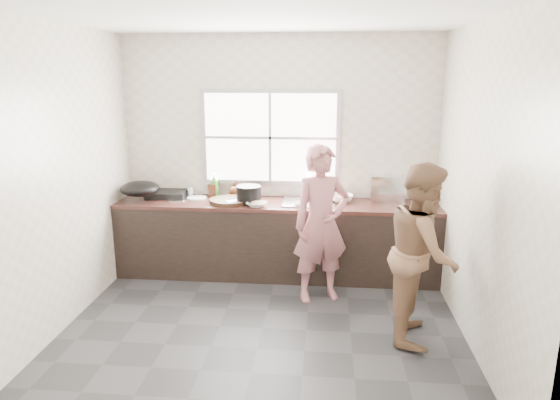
# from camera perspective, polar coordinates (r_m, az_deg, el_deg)

# --- Properties ---
(floor) EXTENTS (3.60, 3.20, 0.01)m
(floor) POSITION_cam_1_polar(r_m,az_deg,el_deg) (4.72, -2.01, -14.48)
(floor) COLOR #29292C
(floor) RESTS_ON ground
(ceiling) EXTENTS (3.60, 3.20, 0.01)m
(ceiling) POSITION_cam_1_polar(r_m,az_deg,el_deg) (4.16, -2.35, 20.36)
(ceiling) COLOR silver
(ceiling) RESTS_ON wall_back
(wall_back) EXTENTS (3.60, 0.01, 2.70)m
(wall_back) POSITION_cam_1_polar(r_m,az_deg,el_deg) (5.81, -0.10, 5.19)
(wall_back) COLOR beige
(wall_back) RESTS_ON ground
(wall_left) EXTENTS (0.01, 3.20, 2.70)m
(wall_left) POSITION_cam_1_polar(r_m,az_deg,el_deg) (4.82, -24.00, 2.10)
(wall_left) COLOR beige
(wall_left) RESTS_ON ground
(wall_right) EXTENTS (0.01, 3.20, 2.70)m
(wall_right) POSITION_cam_1_polar(r_m,az_deg,el_deg) (4.39, 21.91, 1.22)
(wall_right) COLOR silver
(wall_right) RESTS_ON ground
(wall_front) EXTENTS (3.60, 0.01, 2.70)m
(wall_front) POSITION_cam_1_polar(r_m,az_deg,el_deg) (2.71, -6.60, -5.41)
(wall_front) COLOR beige
(wall_front) RESTS_ON ground
(cabinet) EXTENTS (3.60, 0.62, 0.82)m
(cabinet) POSITION_cam_1_polar(r_m,az_deg,el_deg) (5.73, -0.40, -4.63)
(cabinet) COLOR black
(cabinet) RESTS_ON floor
(countertop) EXTENTS (3.60, 0.64, 0.04)m
(countertop) POSITION_cam_1_polar(r_m,az_deg,el_deg) (5.60, -0.41, -0.47)
(countertop) COLOR #341A15
(countertop) RESTS_ON cabinet
(sink) EXTENTS (0.55, 0.45, 0.02)m
(sink) POSITION_cam_1_polar(r_m,az_deg,el_deg) (5.57, 3.18, -0.30)
(sink) COLOR silver
(sink) RESTS_ON countertop
(faucet) EXTENTS (0.02, 0.02, 0.30)m
(faucet) POSITION_cam_1_polar(r_m,az_deg,el_deg) (5.73, 3.28, 1.60)
(faucet) COLOR silver
(faucet) RESTS_ON countertop
(window_frame) EXTENTS (1.60, 0.05, 1.10)m
(window_frame) POSITION_cam_1_polar(r_m,az_deg,el_deg) (5.77, -1.11, 7.15)
(window_frame) COLOR #9EA0A5
(window_frame) RESTS_ON wall_back
(window_glazing) EXTENTS (1.50, 0.01, 1.00)m
(window_glazing) POSITION_cam_1_polar(r_m,az_deg,el_deg) (5.75, -1.14, 7.12)
(window_glazing) COLOR white
(window_glazing) RESTS_ON window_frame
(woman) EXTENTS (0.64, 0.53, 1.49)m
(woman) POSITION_cam_1_polar(r_m,az_deg,el_deg) (5.03, 4.72, -3.33)
(woman) COLOR #AD686D
(woman) RESTS_ON floor
(person_side) EXTENTS (0.70, 0.84, 1.56)m
(person_side) POSITION_cam_1_polar(r_m,az_deg,el_deg) (4.45, 15.98, -5.78)
(person_side) COLOR brown
(person_side) RESTS_ON floor
(cutting_board) EXTENTS (0.50, 0.50, 0.04)m
(cutting_board) POSITION_cam_1_polar(r_m,az_deg,el_deg) (5.60, -5.79, -0.09)
(cutting_board) COLOR black
(cutting_board) RESTS_ON countertop
(cleaver) EXTENTS (0.19, 0.18, 0.01)m
(cleaver) POSITION_cam_1_polar(r_m,az_deg,el_deg) (5.52, -5.24, -0.08)
(cleaver) COLOR silver
(cleaver) RESTS_ON cutting_board
(bowl_mince) EXTENTS (0.26, 0.26, 0.05)m
(bowl_mince) POSITION_cam_1_polar(r_m,az_deg,el_deg) (5.41, -2.66, -0.50)
(bowl_mince) COLOR white
(bowl_mince) RESTS_ON countertop
(bowl_crabs) EXTENTS (0.27, 0.27, 0.07)m
(bowl_crabs) POSITION_cam_1_polar(r_m,az_deg,el_deg) (5.66, 7.01, 0.14)
(bowl_crabs) COLOR white
(bowl_crabs) RESTS_ON countertop
(bowl_held) EXTENTS (0.23, 0.23, 0.06)m
(bowl_held) POSITION_cam_1_polar(r_m,az_deg,el_deg) (5.43, 2.42, -0.43)
(bowl_held) COLOR white
(bowl_held) RESTS_ON countertop
(black_pot) EXTENTS (0.34, 0.34, 0.20)m
(black_pot) POSITION_cam_1_polar(r_m,az_deg,el_deg) (5.55, -3.58, 0.62)
(black_pot) COLOR black
(black_pot) RESTS_ON countertop
(plate_food) EXTENTS (0.28, 0.28, 0.02)m
(plate_food) POSITION_cam_1_polar(r_m,az_deg,el_deg) (5.84, -9.49, 0.24)
(plate_food) COLOR white
(plate_food) RESTS_ON countertop
(bottle_green) EXTENTS (0.13, 0.13, 0.27)m
(bottle_green) POSITION_cam_1_polar(r_m,az_deg,el_deg) (5.91, -7.51, 1.72)
(bottle_green) COLOR #367927
(bottle_green) RESTS_ON countertop
(bottle_brown_tall) EXTENTS (0.10, 0.10, 0.19)m
(bottle_brown_tall) POSITION_cam_1_polar(r_m,az_deg,el_deg) (5.92, -7.64, 1.37)
(bottle_brown_tall) COLOR #411E10
(bottle_brown_tall) RESTS_ON countertop
(bottle_brown_short) EXTENTS (0.16, 0.16, 0.16)m
(bottle_brown_short) POSITION_cam_1_polar(r_m,az_deg,el_deg) (5.87, -5.19, 1.16)
(bottle_brown_short) COLOR #482412
(bottle_brown_short) RESTS_ON countertop
(glass_jar) EXTENTS (0.08, 0.08, 0.09)m
(glass_jar) POSITION_cam_1_polar(r_m,az_deg,el_deg) (6.00, -10.20, 0.94)
(glass_jar) COLOR white
(glass_jar) RESTS_ON countertop
(burner) EXTENTS (0.48, 0.48, 0.07)m
(burner) POSITION_cam_1_polar(r_m,az_deg,el_deg) (6.05, -12.70, 0.81)
(burner) COLOR black
(burner) RESTS_ON countertop
(wok) EXTENTS (0.57, 0.57, 0.16)m
(wok) POSITION_cam_1_polar(r_m,az_deg,el_deg) (5.85, -15.71, 1.27)
(wok) COLOR black
(wok) RESTS_ON burner
(dish_rack) EXTENTS (0.40, 0.29, 0.29)m
(dish_rack) POSITION_cam_1_polar(r_m,az_deg,el_deg) (5.80, 12.08, 1.42)
(dish_rack) COLOR silver
(dish_rack) RESTS_ON countertop
(pot_lid_left) EXTENTS (0.31, 0.31, 0.01)m
(pot_lid_left) POSITION_cam_1_polar(r_m,az_deg,el_deg) (5.83, -11.74, 0.08)
(pot_lid_left) COLOR silver
(pot_lid_left) RESTS_ON countertop
(pot_lid_right) EXTENTS (0.22, 0.22, 0.01)m
(pot_lid_right) POSITION_cam_1_polar(r_m,az_deg,el_deg) (5.88, -10.37, 0.26)
(pot_lid_right) COLOR #AAAEB1
(pot_lid_right) RESTS_ON countertop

